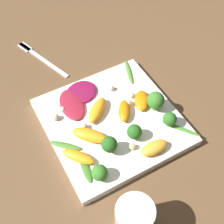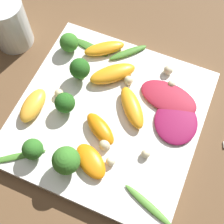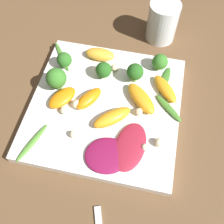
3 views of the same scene
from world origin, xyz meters
TOP-DOWN VIEW (x-y plane):
  - ground_plane at (0.00, 0.00)m, footprint 2.40×2.40m
  - plate at (0.00, 0.00)m, footprint 0.29×0.29m
  - drinking_glass at (-0.08, -0.23)m, footprint 0.07×0.07m
  - radicchio_leaf_0 at (-0.06, 0.08)m, footprint 0.07×0.10m
  - radicchio_leaf_1 at (-0.03, 0.10)m, footprint 0.09×0.09m
  - orange_segment_0 at (-0.02, 0.03)m, footprint 0.08×0.07m
  - orange_segment_1 at (0.08, 0.01)m, footprint 0.06×0.07m
  - orange_segment_2 at (-0.07, -0.02)m, footprint 0.08×0.08m
  - orange_segment_3 at (-0.11, -0.06)m, footprint 0.06×0.07m
  - orange_segment_4 at (0.03, 0.00)m, footprint 0.05×0.07m
  - orange_segment_5 at (0.04, -0.11)m, footprint 0.06×0.03m
  - broccoli_floret_0 at (0.10, -0.02)m, footprint 0.04×0.04m
  - broccoli_floret_1 at (-0.09, -0.11)m, footprint 0.03×0.03m
  - broccoli_floret_2 at (0.02, -0.07)m, footprint 0.03×0.03m
  - broccoli_floret_3 at (-0.05, -0.07)m, footprint 0.03×0.03m
  - broccoli_floret_4 at (0.10, -0.08)m, footprint 0.03×0.03m
  - arugula_sprig_0 at (-0.11, -0.08)m, footprint 0.03×0.07m
  - arugula_sprig_1 at (-0.12, -0.02)m, footprint 0.06×0.06m
  - arugula_sprig_2 at (0.12, -0.10)m, footprint 0.06×0.08m
  - arugula_sprig_3 at (0.11, 0.11)m, footprint 0.04×0.08m
  - macadamia_nut_0 at (0.05, 0.02)m, footprint 0.02×0.02m
  - macadamia_nut_1 at (0.04, 0.08)m, footprint 0.01×0.01m
  - macadamia_nut_2 at (0.07, 0.03)m, footprint 0.01×0.01m
  - macadamia_nut_3 at (-0.00, -0.09)m, footprint 0.01×0.01m
  - macadamia_nut_4 at (-0.09, 0.08)m, footprint 0.01×0.01m
  - macadamia_nut_5 at (-0.07, 0.01)m, footprint 0.02×0.02m
  - macadamia_nut_6 at (-0.11, 0.06)m, footprint 0.02×0.02m

SIDE VIEW (x-z plane):
  - ground_plane at x=0.00m, z-range 0.00..0.00m
  - plate at x=0.00m, z-range 0.00..0.02m
  - arugula_sprig_0 at x=-0.11m, z-range 0.02..0.02m
  - arugula_sprig_2 at x=0.12m, z-range 0.02..0.02m
  - arugula_sprig_3 at x=0.11m, z-range 0.02..0.02m
  - arugula_sprig_1 at x=-0.12m, z-range 0.02..0.03m
  - radicchio_leaf_1 at x=-0.03m, z-range 0.02..0.03m
  - radicchio_leaf_0 at x=-0.06m, z-range 0.02..0.03m
  - macadamia_nut_4 at x=-0.09m, z-range 0.02..0.03m
  - macadamia_nut_1 at x=0.04m, z-range 0.02..0.03m
  - macadamia_nut_2 at x=0.07m, z-range 0.02..0.03m
  - macadamia_nut_3 at x=0.00m, z-range 0.02..0.03m
  - macadamia_nut_5 at x=-0.07m, z-range 0.02..0.03m
  - macadamia_nut_6 at x=-0.11m, z-range 0.02..0.04m
  - orange_segment_1 at x=0.08m, z-range 0.02..0.04m
  - orange_segment_3 at x=-0.11m, z-range 0.02..0.04m
  - macadamia_nut_0 at x=0.05m, z-range 0.02..0.04m
  - orange_segment_4 at x=0.03m, z-range 0.02..0.04m
  - orange_segment_0 at x=-0.02m, z-range 0.02..0.04m
  - orange_segment_2 at x=-0.07m, z-range 0.02..0.04m
  - orange_segment_5 at x=0.04m, z-range 0.02..0.04m
  - broccoli_floret_1 at x=-0.09m, z-range 0.02..0.06m
  - broccoli_floret_4 at x=0.10m, z-range 0.02..0.06m
  - broccoli_floret_2 at x=0.02m, z-range 0.02..0.06m
  - broccoli_floret_3 at x=-0.05m, z-range 0.02..0.07m
  - drinking_glass at x=-0.08m, z-range 0.00..0.09m
  - broccoli_floret_0 at x=0.10m, z-range 0.02..0.07m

